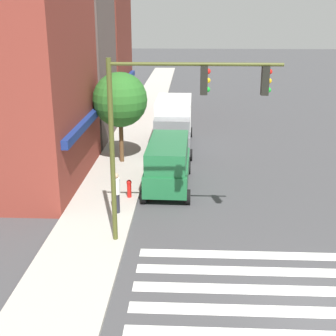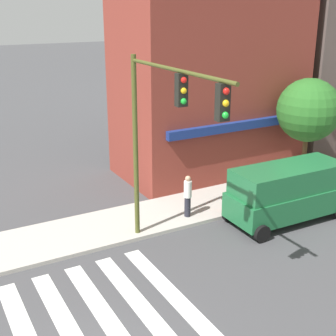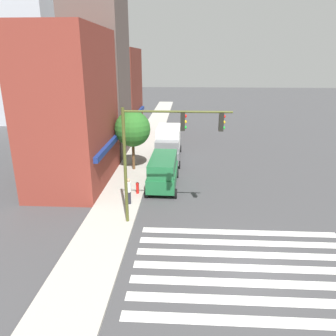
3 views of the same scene
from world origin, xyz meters
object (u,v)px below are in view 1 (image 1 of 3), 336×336
(traffic_signal, at_px, (171,114))
(fire_hydrant, at_px, (129,188))
(box_truck_grey, at_px, (173,123))
(van_green, at_px, (168,162))
(pedestrian_white_shirt, at_px, (116,192))
(street_tree, at_px, (120,100))

(traffic_signal, height_order, fire_hydrant, traffic_signal)
(box_truck_grey, bearing_deg, van_green, -179.57)
(van_green, height_order, pedestrian_white_shirt, van_green)
(fire_hydrant, bearing_deg, van_green, -44.01)
(traffic_signal, relative_size, pedestrian_white_shirt, 3.86)
(fire_hydrant, distance_m, street_tree, 6.29)
(box_truck_grey, xyz_separation_m, pedestrian_white_shirt, (-10.71, 2.01, -0.51))
(fire_hydrant, xyz_separation_m, street_tree, (5.38, 1.10, 3.07))
(traffic_signal, xyz_separation_m, pedestrian_white_shirt, (2.42, 2.38, -3.89))
(van_green, relative_size, pedestrian_white_shirt, 2.85)
(van_green, height_order, box_truck_grey, box_truck_grey)
(box_truck_grey, height_order, pedestrian_white_shirt, box_truck_grey)
(van_green, relative_size, street_tree, 1.00)
(van_green, distance_m, street_tree, 5.16)
(van_green, distance_m, box_truck_grey, 7.21)
(fire_hydrant, bearing_deg, traffic_signal, -153.64)
(fire_hydrant, bearing_deg, box_truck_grey, -10.74)
(traffic_signal, bearing_deg, street_tree, 18.35)
(van_green, bearing_deg, traffic_signal, -175.30)
(traffic_signal, xyz_separation_m, fire_hydrant, (4.17, 2.07, -4.35))
(fire_hydrant, relative_size, street_tree, 0.17)
(street_tree, bearing_deg, traffic_signal, -161.65)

